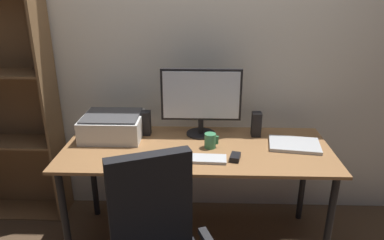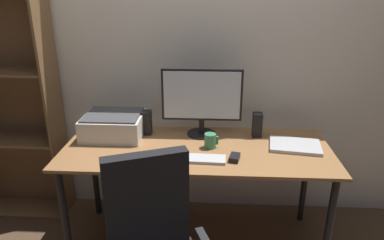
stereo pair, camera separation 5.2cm
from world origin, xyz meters
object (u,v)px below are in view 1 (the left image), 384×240
bookshelf (4,108)px  desk (197,158)px  speaker_right (256,124)px  laptop (294,145)px  printer (113,126)px  monitor (201,98)px  coffee_mug (210,140)px  keyboard (202,159)px  speaker_left (146,123)px  mouse (235,157)px

bookshelf → desk: bearing=-14.0°
speaker_right → bookshelf: size_ratio=0.10×
laptop → printer: bearing=-177.0°
speaker_right → monitor: bearing=178.8°
printer → coffee_mug: bearing=-12.8°
keyboard → speaker_left: speaker_left is taller
speaker_right → laptop: bearing=-35.8°
monitor → speaker_left: size_ratio=3.20×
speaker_right → speaker_left: bearing=180.0°
desk → bookshelf: bookshelf is taller
monitor → printer: 0.63m
laptop → speaker_left: size_ratio=1.88×
coffee_mug → speaker_right: bearing=32.2°
coffee_mug → laptop: bearing=3.7°
speaker_right → printer: size_ratio=0.43×
speaker_right → keyboard: bearing=-134.1°
desk → monitor: size_ratio=3.17×
speaker_left → speaker_right: bearing=0.0°
mouse → coffee_mug: bearing=144.7°
monitor → laptop: monitor is taller
mouse → desk: bearing=158.2°
keyboard → printer: bearing=154.3°
coffee_mug → speaker_left: size_ratio=0.57×
laptop → printer: printer is taller
laptop → speaker_left: (-0.99, 0.17, 0.07)m
desk → bookshelf: (-1.43, 0.36, 0.21)m
keyboard → speaker_right: bearing=48.5°
desk → mouse: mouse is taller
desk → monitor: monitor is taller
speaker_right → bookshelf: 1.85m
laptop → speaker_left: bearing=179.0°
desk → speaker_right: 0.48m
speaker_right → printer: bearing=-177.1°
mouse → speaker_right: bearing=78.2°
desk → printer: printer is taller
keyboard → laptop: (0.60, 0.22, 0.00)m
desk → printer: 0.62m
desk → speaker_right: speaker_right is taller
laptop → coffee_mug: bearing=-167.8°
speaker_left → monitor: bearing=1.2°
coffee_mug → laptop: (0.55, 0.04, -0.04)m
bookshelf → laptop: bearing=-8.7°
speaker_left → bookshelf: bookshelf is taller
monitor → coffee_mug: 0.31m
laptop → mouse: bearing=-144.8°
mouse → monitor: bearing=132.5°
monitor → mouse: bearing=-60.8°
keyboard → laptop: laptop is taller
coffee_mug → printer: printer is taller
monitor → desk: bearing=-96.4°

